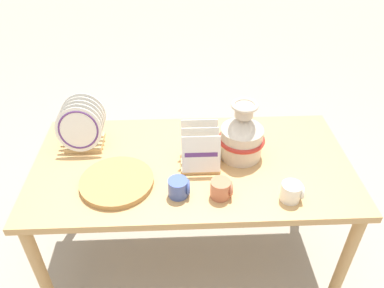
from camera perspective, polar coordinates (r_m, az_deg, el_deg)
The scene contains 9 objects.
ground_plane at distance 2.35m, azimuth 0.00°, elevation -16.56°, with size 14.00×14.00×0.00m, color gray.
display_table at distance 1.87m, azimuth 0.00°, elevation -4.66°, with size 1.54×0.78×0.73m.
ceramic_vase at distance 1.80m, azimuth 7.60°, elevation 1.37°, with size 0.23×0.23×0.30m.
dish_rack_round_plates at distance 1.94m, azimuth -16.45°, elevation 2.37°, with size 0.23×0.20×0.25m.
dish_rack_square_plates at distance 1.77m, azimuth 1.24°, elevation -1.49°, with size 0.18×0.19×0.20m.
wicker_charger_stack at distance 1.73m, azimuth -11.38°, elevation -5.66°, with size 0.33×0.33×0.03m.
mug_cream_glaze at distance 1.66m, azimuth 14.98°, elevation -7.06°, with size 0.09×0.09×0.08m.
mug_terracotta_glaze at distance 1.62m, azimuth 4.50°, elevation -6.82°, with size 0.09×0.09×0.08m.
mug_cobalt_glaze at distance 1.63m, azimuth -1.99°, elevation -6.67°, with size 0.09×0.09×0.08m.
Camera 1 is at (-0.06, -1.40, 1.89)m, focal length 35.00 mm.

